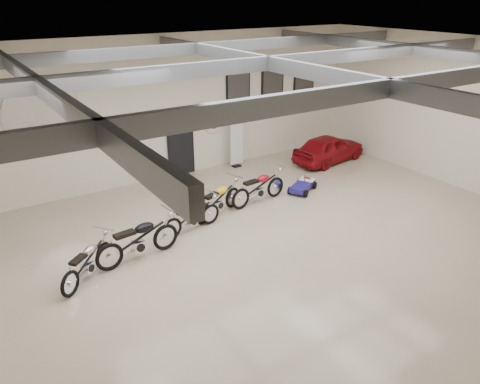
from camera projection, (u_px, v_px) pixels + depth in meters
floor at (264, 244)px, 12.57m from camera, size 16.00×12.00×0.01m
ceiling at (269, 52)px, 10.59m from camera, size 16.00×12.00×0.01m
back_wall at (165, 109)px, 16.20m from camera, size 16.00×0.02×5.00m
right_wall at (461, 114)px, 15.57m from camera, size 0.02×12.00×5.00m
ceiling_beams at (268, 63)px, 10.69m from camera, size 15.80×11.80×0.32m
door at (181, 147)px, 16.99m from camera, size 0.92×0.08×2.10m
logo_plaque at (43, 116)px, 14.05m from camera, size 2.30×0.06×1.16m
poster_left at (238, 83)px, 17.43m from camera, size 1.05×0.08×1.35m
poster_mid at (273, 79)px, 18.23m from camera, size 1.05×0.08×1.35m
poster_right at (304, 75)px, 19.03m from camera, size 1.05×0.08×1.35m
oil_sign at (214, 124)px, 17.43m from camera, size 0.72×0.10×0.72m
banner_stand at (237, 142)px, 17.72m from camera, size 0.55×0.23×2.02m
motorcycle_silver at (87, 261)px, 10.86m from camera, size 1.85×1.67×0.99m
motorcycle_black at (138, 239)px, 11.65m from camera, size 2.30×0.95×1.16m
motorcycle_gold at (192, 215)px, 13.09m from camera, size 1.97×0.88×0.99m
motorcycle_yellow at (218, 199)px, 13.99m from camera, size 2.12×1.31×1.06m
motorcycle_red at (259, 187)px, 14.83m from camera, size 2.18×0.90×1.10m
go_kart at (304, 183)px, 15.88m from camera, size 1.59×1.27×0.53m
vintage_car at (329, 148)px, 18.43m from camera, size 1.76×3.40×1.11m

